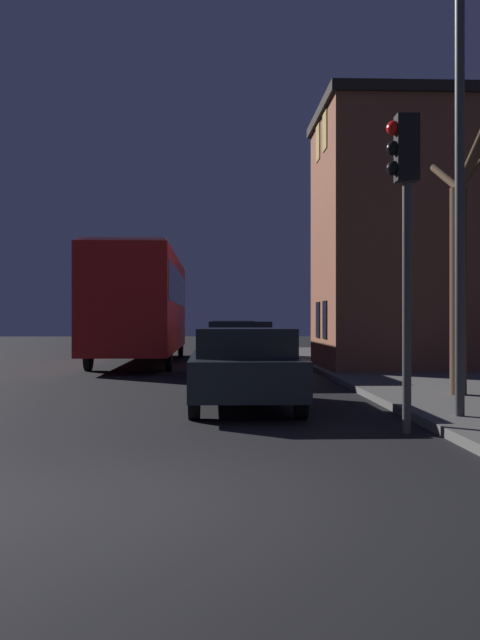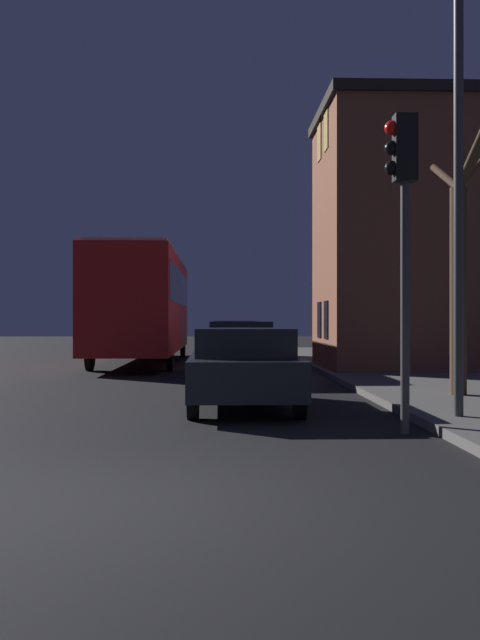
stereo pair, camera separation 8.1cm
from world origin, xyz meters
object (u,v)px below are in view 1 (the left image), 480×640
at_px(traffic_light, 404,205).
at_px(car_far_lane, 232,339).
at_px(bare_tree, 461,252).
at_px(streetlamp, 435,85).
at_px(car_near_lane, 244,366).
at_px(bus, 142,299).
at_px(car_mid_lane, 239,348).

xyz_separation_m(traffic_light, car_far_lane, (-1.87, 17.77, -2.29)).
xyz_separation_m(bare_tree, car_far_lane, (-3.94, 14.10, -2.01)).
relative_size(streetlamp, car_far_lane, 1.49).
xyz_separation_m(streetlamp, car_near_lane, (-2.70, 2.03, -4.21)).
distance_m(traffic_light, bare_tree, 4.22).
bearing_deg(bus, traffic_light, -72.03).
relative_size(traffic_light, bus, 0.36).
distance_m(bare_tree, car_far_lane, 14.78).
height_order(traffic_light, car_far_lane, traffic_light).
distance_m(streetlamp, car_mid_lane, 10.58).
bearing_deg(car_mid_lane, car_near_lane, -91.30).
bearing_deg(streetlamp, car_far_lane, 98.39).
bearing_deg(bus, car_far_lane, 30.78).
height_order(traffic_light, bus, traffic_light).
relative_size(streetlamp, car_mid_lane, 1.71).
height_order(car_near_lane, car_far_lane, car_far_lane).
height_order(bus, car_near_lane, bus).
relative_size(bare_tree, bus, 0.44).
relative_size(bus, car_mid_lane, 2.91).
distance_m(streetlamp, bus, 16.41).
bearing_deg(bus, bare_tree, -59.37).
distance_m(bare_tree, car_mid_lane, 7.81).
bearing_deg(car_near_lane, traffic_light, -53.17).
relative_size(streetlamp, car_near_lane, 1.69).
bearing_deg(car_far_lane, traffic_light, -83.99).
bearing_deg(car_near_lane, bare_tree, 12.79).
xyz_separation_m(traffic_light, car_mid_lane, (-1.88, 10.10, -2.32)).
xyz_separation_m(bus, car_near_lane, (3.08, -13.09, -1.53)).
relative_size(streetlamp, traffic_light, 1.62).
xyz_separation_m(car_mid_lane, car_far_lane, (0.01, 7.68, 0.03)).
xyz_separation_m(streetlamp, bare_tree, (1.42, 2.96, -2.15)).
relative_size(traffic_light, bare_tree, 0.82).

